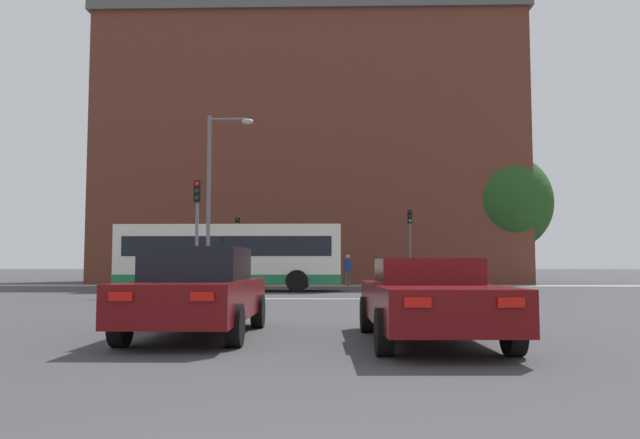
# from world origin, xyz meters

# --- Properties ---
(stop_line_strip) EXTENTS (7.54, 0.30, 0.01)m
(stop_line_strip) POSITION_xyz_m (0.00, 19.92, 0.00)
(stop_line_strip) COLOR silver
(stop_line_strip) RESTS_ON ground_plane
(far_pavement) EXTENTS (68.38, 2.50, 0.01)m
(far_pavement) POSITION_xyz_m (0.00, 34.45, 0.01)
(far_pavement) COLOR gray
(far_pavement) RESTS_ON ground_plane
(brick_civic_building) EXTENTS (29.55, 11.81, 25.93)m
(brick_civic_building) POSITION_xyz_m (-1.13, 42.99, 10.16)
(brick_civic_building) COLOR brown
(brick_civic_building) RESTS_ON ground_plane
(car_saloon_left) EXTENTS (1.94, 4.68, 1.50)m
(car_saloon_left) POSITION_xyz_m (-1.84, 7.99, 0.76)
(car_saloon_left) COLOR #600C0F
(car_saloon_left) RESTS_ON ground_plane
(car_roadster_right) EXTENTS (2.04, 4.86, 1.31)m
(car_roadster_right) POSITION_xyz_m (1.96, 7.25, 0.67)
(car_roadster_right) COLOR #600C0F
(car_roadster_right) RESTS_ON ground_plane
(bus_crossing_lead) EXTENTS (10.33, 2.67, 3.07)m
(bus_crossing_lead) POSITION_xyz_m (-4.43, 26.47, 1.65)
(bus_crossing_lead) COLOR silver
(bus_crossing_lead) RESTS_ON ground_plane
(traffic_light_far_right) EXTENTS (0.26, 0.31, 4.47)m
(traffic_light_far_right) POSITION_xyz_m (4.87, 34.10, 2.99)
(traffic_light_far_right) COLOR slate
(traffic_light_far_right) RESTS_ON ground_plane
(traffic_light_near_left) EXTENTS (0.26, 0.31, 4.35)m
(traffic_light_near_left) POSITION_xyz_m (-4.64, 20.23, 2.91)
(traffic_light_near_left) COLOR slate
(traffic_light_near_left) RESTS_ON ground_plane
(traffic_light_far_left) EXTENTS (0.26, 0.31, 4.00)m
(traffic_light_far_left) POSITION_xyz_m (-5.29, 33.75, 2.70)
(traffic_light_far_left) COLOR slate
(traffic_light_far_left) RESTS_ON ground_plane
(street_lamp_junction) EXTENTS (1.96, 0.36, 7.60)m
(street_lamp_junction) POSITION_xyz_m (-4.59, 23.52, 4.59)
(street_lamp_junction) COLOR slate
(street_lamp_junction) RESTS_ON ground_plane
(pedestrian_waiting) EXTENTS (0.45, 0.35, 1.62)m
(pedestrian_waiting) POSITION_xyz_m (6.92, 34.48, 0.94)
(pedestrian_waiting) COLOR #333851
(pedestrian_waiting) RESTS_ON ground_plane
(pedestrian_walking_east) EXTENTS (0.37, 0.46, 1.69)m
(pedestrian_walking_east) POSITION_xyz_m (-9.52, 33.64, 0.99)
(pedestrian_walking_east) COLOR brown
(pedestrian_walking_east) RESTS_ON ground_plane
(pedestrian_walking_west) EXTENTS (0.45, 0.43, 1.83)m
(pedestrian_walking_west) POSITION_xyz_m (1.20, 34.02, 1.09)
(pedestrian_walking_west) COLOR brown
(pedestrian_walking_west) RESTS_ON ground_plane
(tree_by_building) EXTENTS (6.29, 6.29, 8.75)m
(tree_by_building) POSITION_xyz_m (11.97, 39.69, 5.44)
(tree_by_building) COLOR #4C3823
(tree_by_building) RESTS_ON ground_plane
(tree_kerbside) EXTENTS (4.73, 4.73, 7.19)m
(tree_kerbside) POSITION_xyz_m (-12.59, 39.69, 4.70)
(tree_kerbside) COLOR #4C3823
(tree_kerbside) RESTS_ON ground_plane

